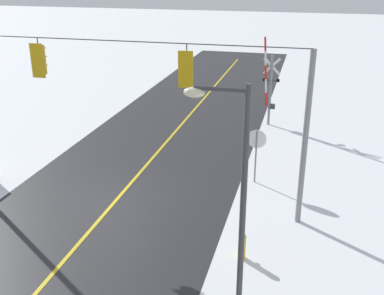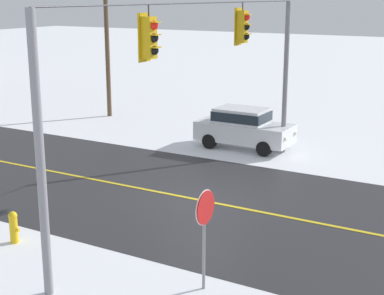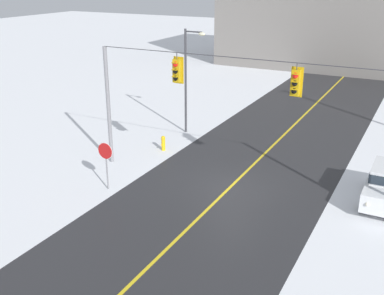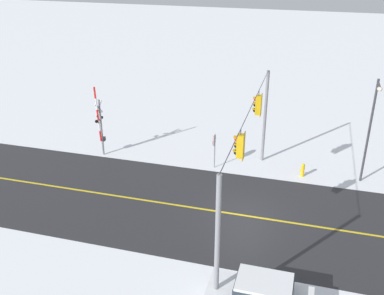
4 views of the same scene
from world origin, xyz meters
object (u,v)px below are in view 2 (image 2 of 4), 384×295
object	(u,v)px
parked_car_white	(243,126)
utility_pole	(107,27)
fire_hydrant	(14,226)
stop_sign	(205,218)

from	to	relation	value
parked_car_white	utility_pole	bearing A→B (deg)	74.12
fire_hydrant	stop_sign	bearing A→B (deg)	-86.83
stop_sign	parked_car_white	distance (m)	12.75
stop_sign	utility_pole	size ratio (longest dim) A/B	0.25
utility_pole	fire_hydrant	bearing A→B (deg)	-150.77
stop_sign	parked_car_white	bearing A→B (deg)	21.32
stop_sign	fire_hydrant	bearing A→B (deg)	93.17
stop_sign	utility_pole	bearing A→B (deg)	43.85
stop_sign	utility_pole	world-z (taller)	utility_pole
stop_sign	fire_hydrant	world-z (taller)	stop_sign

